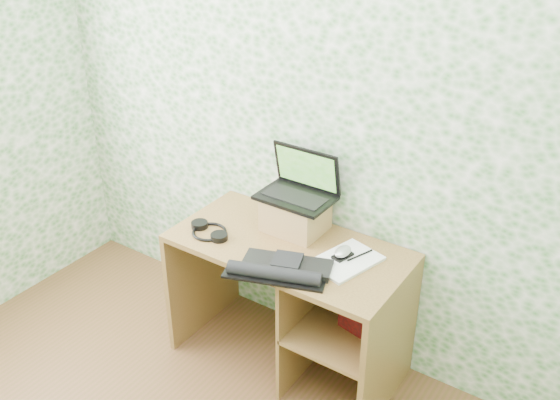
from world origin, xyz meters
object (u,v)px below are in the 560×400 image
Objects in this scene: desk at (304,291)px; notepad at (346,261)px; laptop at (300,186)px; keyboard at (281,269)px; riser at (295,214)px.

desk is 0.36m from notepad.
keyboard is at bearing -68.30° from laptop.
laptop reaches higher than notepad.
desk is 0.39m from keyboard.
riser is 0.62× the size of keyboard.
riser reaches higher than notepad.
keyboard is 0.32m from notepad.
keyboard reaches higher than notepad.
keyboard is at bearing -66.48° from riser.
laptop is at bearing 91.92° from keyboard.
desk is 0.40m from riser.
desk is 2.50× the size of keyboard.
keyboard is (0.16, -0.41, -0.21)m from laptop.
notepad is at bearing -18.05° from riser.
riser is at bearing 177.45° from notepad.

